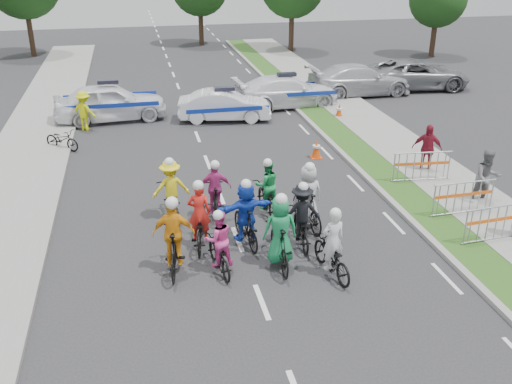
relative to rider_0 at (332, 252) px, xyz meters
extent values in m
plane|color=#28282B|center=(-1.91, -0.79, -0.61)|extent=(90.00, 90.00, 0.00)
cube|color=gray|center=(3.19, 4.21, -0.55)|extent=(0.20, 60.00, 0.12)
cube|color=#244E19|center=(3.89, 4.21, -0.55)|extent=(1.20, 60.00, 0.11)
cube|color=gray|center=(5.69, 4.21, -0.54)|extent=(2.40, 60.00, 0.13)
imported|color=black|center=(0.00, 0.01, -0.14)|extent=(0.89, 1.87, 0.95)
imported|color=silver|center=(0.00, -0.04, 0.36)|extent=(0.62, 0.46, 1.58)
sphere|color=white|center=(0.00, -0.09, 1.09)|extent=(0.27, 0.27, 0.27)
imported|color=black|center=(-1.13, 0.66, -0.03)|extent=(0.61, 1.95, 1.16)
imported|color=#198C4D|center=(-1.13, 0.61, 0.44)|extent=(0.87, 0.58, 1.74)
sphere|color=white|center=(-1.13, 0.56, 1.27)|extent=(0.30, 0.30, 0.30)
imported|color=black|center=(-2.64, 0.76, -0.17)|extent=(0.82, 1.73, 0.87)
imported|color=#E8409A|center=(-2.64, 0.71, 0.30)|extent=(0.78, 0.65, 1.46)
sphere|color=white|center=(-2.64, 0.66, 0.96)|extent=(0.25, 0.25, 0.25)
imported|color=black|center=(-3.69, 1.01, -0.03)|extent=(0.85, 2.00, 1.16)
imported|color=#F8A51A|center=(-3.69, 0.96, 0.44)|extent=(1.08, 0.58, 1.74)
sphere|color=white|center=(-3.69, 0.91, 1.27)|extent=(0.30, 0.30, 0.30)
imported|color=black|center=(-0.29, 1.64, -0.14)|extent=(0.78, 1.84, 0.94)
imported|color=black|center=(-0.29, 1.59, 0.36)|extent=(1.06, 0.67, 1.57)
sphere|color=white|center=(-0.29, 1.54, 1.09)|extent=(0.27, 0.27, 0.27)
imported|color=black|center=(-1.73, 1.95, -0.06)|extent=(0.77, 1.88, 1.10)
imported|color=blue|center=(-1.73, 1.90, 0.39)|extent=(1.58, 0.70, 1.64)
sphere|color=white|center=(-1.73, 1.85, 1.17)|extent=(0.28, 0.28, 0.28)
imported|color=black|center=(-2.94, 2.14, -0.11)|extent=(0.96, 1.96, 0.99)
imported|color=red|center=(-2.94, 2.09, 0.39)|extent=(0.66, 0.49, 1.64)
sphere|color=white|center=(-2.94, 2.04, 1.17)|extent=(0.28, 0.28, 0.28)
imported|color=black|center=(0.15, 2.53, -0.03)|extent=(0.80, 1.97, 1.15)
imported|color=silver|center=(0.15, 2.48, 0.43)|extent=(0.91, 0.66, 1.72)
sphere|color=white|center=(0.15, 2.43, 1.25)|extent=(0.30, 0.30, 0.30)
imported|color=black|center=(-0.76, 3.65, -0.15)|extent=(0.71, 1.77, 0.91)
imported|color=green|center=(-0.76, 3.60, 0.33)|extent=(0.77, 0.62, 1.52)
sphere|color=white|center=(-0.76, 3.55, 1.03)|extent=(0.26, 0.26, 0.26)
imported|color=black|center=(-2.27, 3.71, -0.09)|extent=(0.63, 1.77, 1.04)
imported|color=#C8378C|center=(-2.27, 3.66, 0.35)|extent=(0.94, 0.45, 1.56)
sphere|color=white|center=(-2.27, 3.61, 1.08)|extent=(0.27, 0.27, 0.27)
imported|color=black|center=(-3.53, 3.91, -0.11)|extent=(0.87, 1.96, 0.99)
imported|color=yellow|center=(-3.53, 3.86, 0.40)|extent=(1.13, 0.73, 1.66)
sphere|color=white|center=(-3.53, 3.81, 1.18)|extent=(0.29, 0.29, 0.29)
imported|color=white|center=(-5.41, 14.39, 0.23)|extent=(5.07, 2.42, 1.67)
imported|color=white|center=(-0.41, 13.31, 0.07)|extent=(4.29, 2.07, 1.35)
imported|color=white|center=(2.89, 14.94, 0.14)|extent=(5.29, 2.52, 1.49)
imported|color=#BABABF|center=(7.17, 16.29, 0.18)|extent=(5.57, 2.48, 1.59)
imported|color=slate|center=(10.74, 16.91, 0.17)|extent=(5.88, 3.19, 1.57)
imported|color=slate|center=(5.93, 2.83, 0.28)|extent=(0.91, 0.74, 1.77)
imported|color=maroon|center=(5.41, 5.61, 0.27)|extent=(1.10, 0.89, 1.75)
imported|color=#CFDB0B|center=(-6.46, 13.13, 0.23)|extent=(1.25, 1.11, 1.68)
cube|color=#F24C0C|center=(2.13, 7.82, -0.59)|extent=(0.40, 0.40, 0.03)
cone|color=#F24C0C|center=(2.13, 7.82, -0.26)|extent=(0.36, 0.36, 0.70)
cylinder|color=silver|center=(2.13, 7.82, -0.16)|extent=(0.29, 0.29, 0.08)
cube|color=#F24C0C|center=(4.71, 12.46, -0.59)|extent=(0.40, 0.40, 0.03)
cone|color=#F24C0C|center=(4.71, 12.46, -0.26)|extent=(0.36, 0.36, 0.70)
cylinder|color=silver|center=(4.71, 12.46, -0.16)|extent=(0.29, 0.29, 0.08)
imported|color=black|center=(-7.22, 10.78, -0.19)|extent=(1.58, 1.41, 0.83)
cylinder|color=#382619|center=(7.09, 29.21, 1.02)|extent=(0.36, 0.36, 3.25)
cylinder|color=#382619|center=(16.09, 25.21, 0.77)|extent=(0.36, 0.36, 2.75)
cylinder|color=#382619|center=(-10.91, 31.21, 1.14)|extent=(0.36, 0.36, 3.50)
cylinder|color=#382619|center=(1.09, 33.21, 0.89)|extent=(0.36, 0.36, 3.00)
camera|label=1|loc=(-4.33, -11.28, 6.95)|focal=40.00mm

